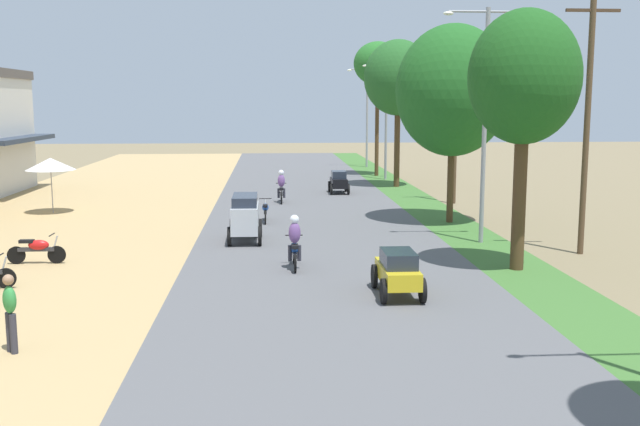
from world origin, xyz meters
TOP-DOWN VIEW (x-y plane):
  - parked_motorbike_sixth at (-9.10, 20.06)m, footprint 1.80×0.54m
  - vendor_umbrella at (-11.73, 30.94)m, footprint 2.20×2.20m
  - pedestrian_on_shoulder at (-7.03, 11.64)m, footprint 0.42×0.43m
  - median_tree_second at (5.65, 18.28)m, footprint 3.27×3.27m
  - median_tree_third at (5.77, 27.14)m, footprint 4.72×4.72m
  - median_tree_fourth at (5.81, 40.37)m, footprint 4.04×4.04m
  - median_tree_fifth at (5.58, 47.12)m, footprint 3.26×3.26m
  - streetlamp_mid at (5.80, 22.60)m, footprint 3.16×0.20m
  - streetlamp_far at (5.80, 44.58)m, footprint 3.16×0.20m
  - streetlamp_farthest at (5.80, 53.90)m, footprint 3.16×0.20m
  - utility_pole_near at (7.50, 33.27)m, footprint 1.80×0.20m
  - utility_pole_far at (8.66, 20.65)m, footprint 1.80×0.20m
  - car_sedan_yellow at (1.50, 15.44)m, footprint 1.10×2.26m
  - car_van_silver at (-2.71, 23.33)m, footprint 1.19×2.41m
  - car_hatchback_black at (2.03, 37.32)m, footprint 1.04×2.00m
  - motorbike_ahead_second at (-1.07, 18.77)m, footprint 0.54×1.80m
  - motorbike_ahead_third at (-2.00, 27.69)m, footprint 0.54×1.80m
  - motorbike_ahead_fourth at (-1.22, 33.62)m, footprint 0.54×1.80m

SIDE VIEW (x-z plane):
  - parked_motorbike_sixth at x=-9.10m, z-range 0.08..1.02m
  - motorbike_ahead_third at x=-2.00m, z-range 0.10..1.04m
  - car_sedan_yellow at x=1.50m, z-range 0.15..1.34m
  - car_hatchback_black at x=2.03m, z-range 0.13..1.36m
  - motorbike_ahead_second at x=-1.07m, z-range 0.03..1.69m
  - motorbike_ahead_fourth at x=-1.22m, z-range 0.03..1.69m
  - pedestrian_on_shoulder at x=-7.03m, z-range 0.15..1.77m
  - car_van_silver at x=-2.71m, z-range 0.19..1.86m
  - vendor_umbrella at x=-11.73m, z-range 1.05..3.57m
  - utility_pole_near at x=7.50m, z-range 0.19..8.53m
  - streetlamp_far at x=5.80m, z-range 0.65..8.21m
  - utility_pole_far at x=8.66m, z-range 0.19..8.70m
  - streetlamp_farthest at x=5.80m, z-range 0.65..8.34m
  - streetlamp_mid at x=5.80m, z-range 0.66..8.93m
  - median_tree_third at x=5.77m, z-range 1.45..9.66m
  - median_tree_second at x=5.65m, z-range 1.89..9.61m
  - median_tree_fourth at x=5.81m, z-range 2.15..10.83m
  - median_tree_fifth at x=5.58m, z-range 3.07..12.17m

